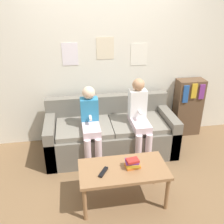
# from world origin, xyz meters

# --- Properties ---
(ground_plane) EXTENTS (10.00, 10.00, 0.00)m
(ground_plane) POSITION_xyz_m (0.00, 0.00, 0.00)
(ground_plane) COLOR brown
(wall_back) EXTENTS (8.00, 0.07, 2.60)m
(wall_back) POSITION_xyz_m (0.00, 1.01, 1.30)
(wall_back) COLOR silver
(wall_back) RESTS_ON ground_plane
(couch) EXTENTS (1.86, 0.80, 0.79)m
(couch) POSITION_xyz_m (0.00, 0.51, 0.28)
(couch) COLOR #6B665B
(couch) RESTS_ON ground_plane
(coffee_table) EXTENTS (0.97, 0.50, 0.45)m
(coffee_table) POSITION_xyz_m (-0.03, -0.52, 0.40)
(coffee_table) COLOR #8E6642
(coffee_table) RESTS_ON ground_plane
(person_left) EXTENTS (0.24, 0.55, 1.07)m
(person_left) POSITION_xyz_m (-0.30, 0.32, 0.61)
(person_left) COLOR silver
(person_left) RESTS_ON ground_plane
(person_right) EXTENTS (0.24, 0.55, 1.14)m
(person_right) POSITION_xyz_m (0.38, 0.33, 0.64)
(person_right) COLOR silver
(person_right) RESTS_ON ground_plane
(tv_remote) EXTENTS (0.13, 0.16, 0.02)m
(tv_remote) POSITION_xyz_m (-0.25, -0.56, 0.46)
(tv_remote) COLOR black
(tv_remote) RESTS_ON coffee_table
(book_stack) EXTENTS (0.17, 0.14, 0.11)m
(book_stack) POSITION_xyz_m (0.07, -0.52, 0.51)
(book_stack) COLOR orange
(book_stack) RESTS_ON coffee_table
(bookshelf) EXTENTS (0.44, 0.26, 0.95)m
(bookshelf) POSITION_xyz_m (1.35, 0.83, 0.48)
(bookshelf) COLOR brown
(bookshelf) RESTS_ON ground_plane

